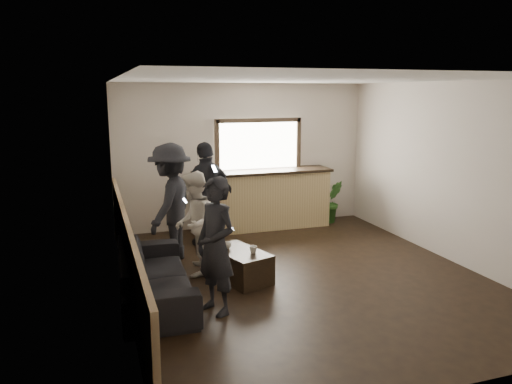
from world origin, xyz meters
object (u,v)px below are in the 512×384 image
object	(u,v)px
cup_b	(253,250)
person_c	(171,203)
bar_counter	(262,196)
person_b	(194,224)
potted_plant	(331,201)
person_d	(207,194)
person_a	(216,246)
cup_a	(227,245)
sofa	(154,274)
coffee_table	(240,265)

from	to	relation	value
cup_b	person_c	xyz separation A→B (m)	(-0.93, 1.28, 0.46)
bar_counter	person_b	size ratio (longest dim) A/B	1.77
potted_plant	person_d	bearing A→B (deg)	-165.41
person_a	potted_plant	bearing A→B (deg)	111.73
person_b	cup_a	bearing A→B (deg)	74.54
cup_a	person_a	size ratio (longest dim) A/B	0.07
sofa	cup_b	bearing A→B (deg)	-82.52
cup_a	cup_b	size ratio (longest dim) A/B	1.12
bar_counter	potted_plant	world-z (taller)	bar_counter
person_d	sofa	bearing A→B (deg)	36.63
potted_plant	cup_a	bearing A→B (deg)	-140.61
person_a	person_b	bearing A→B (deg)	155.00
person_c	cup_b	bearing A→B (deg)	67.16
potted_plant	person_a	world-z (taller)	person_a
sofa	person_b	size ratio (longest dim) A/B	1.47
bar_counter	cup_a	distance (m)	2.74
cup_b	person_d	world-z (taller)	person_d
person_c	person_d	world-z (taller)	person_c
potted_plant	person_c	world-z (taller)	person_c
sofa	cup_b	size ratio (longest dim) A/B	20.46
coffee_table	cup_b	world-z (taller)	cup_b
sofa	person_b	xyz separation A→B (m)	(0.67, 0.72, 0.43)
person_b	person_d	distance (m)	1.43
cup_a	potted_plant	size ratio (longest dim) A/B	0.14
sofa	potted_plant	bearing A→B (deg)	-52.51
cup_b	person_a	xyz separation A→B (m)	(-0.72, -0.77, 0.36)
coffee_table	potted_plant	size ratio (longest dim) A/B	1.11
coffee_table	person_c	size ratio (longest dim) A/B	0.51
bar_counter	coffee_table	xyz separation A→B (m)	(-1.22, -2.53, -0.43)
bar_counter	cup_a	world-z (taller)	bar_counter
cup_b	potted_plant	distance (m)	3.66
sofa	cup_b	xyz separation A→B (m)	(1.38, 0.13, 0.15)
bar_counter	cup_b	xyz separation A→B (m)	(-1.07, -2.69, -0.16)
cup_a	coffee_table	bearing A→B (deg)	-46.73
sofa	person_a	size ratio (longest dim) A/B	1.34
sofa	person_d	distance (m)	2.43
bar_counter	person_c	world-z (taller)	bar_counter
person_c	person_d	bearing A→B (deg)	162.87
cup_b	bar_counter	bearing A→B (deg)	68.33
sofa	cup_a	size ratio (longest dim) A/B	18.26
sofa	person_a	xyz separation A→B (m)	(0.66, -0.64, 0.51)
cup_b	person_d	bearing A→B (deg)	96.23
person_c	cup_a	bearing A→B (deg)	64.52
person_c	person_d	distance (m)	0.97
cup_a	person_a	xyz separation A→B (m)	(-0.42, -1.08, 0.36)
sofa	coffee_table	distance (m)	1.27
cup_a	person_c	size ratio (longest dim) A/B	0.07
bar_counter	person_d	xyz separation A→B (m)	(-1.28, -0.76, 0.26)
bar_counter	sofa	size ratio (longest dim) A/B	1.21
coffee_table	cup_a	xyz separation A→B (m)	(-0.15, 0.15, 0.26)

